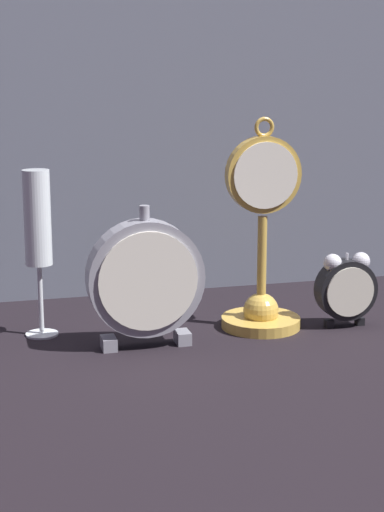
% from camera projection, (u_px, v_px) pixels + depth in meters
% --- Properties ---
extents(ground_plane, '(4.00, 4.00, 0.00)m').
position_uv_depth(ground_plane, '(207.00, 349.00, 1.20)').
color(ground_plane, black).
extents(fabric_backdrop_drape, '(1.46, 0.01, 0.71)m').
position_uv_depth(fabric_backdrop_drape, '(154.00, 85.00, 1.43)').
color(fabric_backdrop_drape, slate).
rests_on(fabric_backdrop_drape, ground_plane).
extents(pocket_watch_on_stand, '(0.12, 0.12, 0.32)m').
position_uv_depth(pocket_watch_on_stand, '(262.00, 259.00, 1.27)').
color(pocket_watch_on_stand, gold).
rests_on(pocket_watch_on_stand, ground_plane).
extents(alarm_clock_twin_bell, '(0.09, 0.03, 0.11)m').
position_uv_depth(alarm_clock_twin_bell, '(346.00, 286.00, 1.29)').
color(alarm_clock_twin_bell, black).
rests_on(alarm_clock_twin_bell, ground_plane).
extents(mantel_clock_silver, '(0.16, 0.04, 0.20)m').
position_uv_depth(mantel_clock_silver, '(146.00, 279.00, 1.18)').
color(mantel_clock_silver, gray).
rests_on(mantel_clock_silver, ground_plane).
extents(champagne_flute, '(0.05, 0.05, 0.24)m').
position_uv_depth(champagne_flute, '(38.00, 229.00, 1.22)').
color(champagne_flute, silver).
rests_on(champagne_flute, ground_plane).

